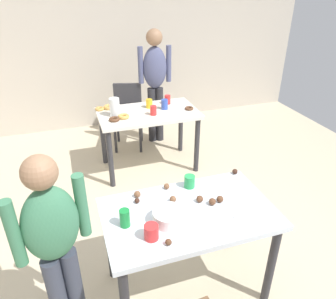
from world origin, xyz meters
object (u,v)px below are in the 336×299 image
object	(u,v)px
dining_table_near	(188,224)
person_adult_far	(155,77)
chair_far_table	(128,112)
soda_can	(125,218)
pitcher_far	(115,107)
person_girl_near	(55,241)
dining_table_far	(148,120)
mixing_bowl	(169,216)

from	to	relation	value
dining_table_near	person_adult_far	size ratio (longest dim) A/B	0.74
chair_far_table	soda_can	distance (m)	2.61
soda_can	pitcher_far	size ratio (longest dim) A/B	0.58
dining_table_near	person_girl_near	distance (m)	0.88
chair_far_table	person_adult_far	world-z (taller)	person_adult_far
chair_far_table	pitcher_far	xyz separation A→B (m)	(-0.28, -0.70, 0.36)
dining_table_far	soda_can	size ratio (longest dim) A/B	9.55
person_girl_near	soda_can	xyz separation A→B (m)	(0.42, 0.08, -0.01)
chair_far_table	pitcher_far	bearing A→B (deg)	-111.96
soda_can	person_girl_near	bearing A→B (deg)	-169.71
mixing_bowl	pitcher_far	bearing A→B (deg)	90.32
chair_far_table	dining_table_far	bearing A→B (deg)	-81.39
dining_table_near	soda_can	world-z (taller)	soda_can
soda_can	dining_table_near	bearing A→B (deg)	0.17
person_girl_near	chair_far_table	bearing A→B (deg)	69.54
chair_far_table	person_adult_far	distance (m)	0.60
dining_table_far	pitcher_far	bearing A→B (deg)	-178.83
dining_table_far	person_girl_near	distance (m)	2.21
soda_can	pitcher_far	xyz separation A→B (m)	(0.27, 1.83, 0.04)
dining_table_far	chair_far_table	bearing A→B (deg)	98.61
pitcher_far	dining_table_far	bearing A→B (deg)	1.17
dining_table_far	mixing_bowl	distance (m)	1.94
person_girl_near	dining_table_far	bearing A→B (deg)	60.62
person_girl_near	mixing_bowl	xyz separation A→B (m)	(0.70, 0.03, -0.03)
person_girl_near	soda_can	bearing A→B (deg)	10.29
mixing_bowl	person_girl_near	bearing A→B (deg)	-177.90
person_girl_near	person_adult_far	size ratio (longest dim) A/B	0.88
person_adult_far	pitcher_far	world-z (taller)	person_adult_far
dining_table_near	person_adult_far	bearing A→B (deg)	78.59
person_adult_far	pitcher_far	xyz separation A→B (m)	(-0.68, -0.71, -0.09)
dining_table_far	pitcher_far	distance (m)	0.44
person_adult_far	chair_far_table	bearing A→B (deg)	-178.94
dining_table_near	chair_far_table	world-z (taller)	chair_far_table
person_girl_near	person_adult_far	bearing A→B (deg)	62.27
dining_table_far	person_adult_far	xyz separation A→B (m)	(0.30, 0.70, 0.31)
chair_far_table	soda_can	world-z (taller)	soda_can
person_adult_far	pitcher_far	distance (m)	0.99
mixing_bowl	dining_table_near	bearing A→B (deg)	18.02
chair_far_table	mixing_bowl	bearing A→B (deg)	-96.02
person_girl_near	soda_can	distance (m)	0.43
dining_table_far	chair_far_table	world-z (taller)	chair_far_table
person_girl_near	pitcher_far	bearing A→B (deg)	70.09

